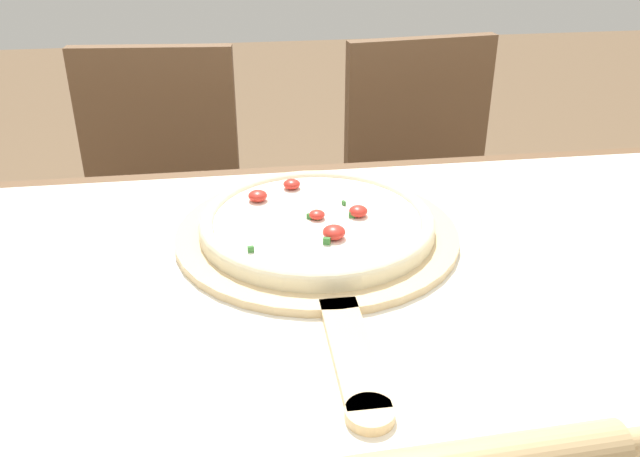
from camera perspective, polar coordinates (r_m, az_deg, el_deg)
The scene contains 6 objects.
dining_table at distance 0.94m, azimuth 4.60°, elevation -10.76°, with size 1.37×0.85×0.76m.
towel_cloth at distance 0.88m, azimuth 4.88°, elevation -4.89°, with size 1.29×0.77×0.00m.
pizza_peel at distance 0.96m, azimuth -0.09°, elevation -0.96°, with size 0.41×0.60×0.01m.
pizza at distance 0.97m, azimuth -0.26°, elevation 0.55°, with size 0.34×0.34×0.04m.
chair_left at distance 1.69m, azimuth -13.32°, elevation 1.58°, with size 0.44×0.44×0.88m.
chair_right at distance 1.75m, azimuth 8.95°, elevation 2.95°, with size 0.44×0.44×0.88m.
Camera 1 is at (-0.18, -0.72, 1.23)m, focal length 38.00 mm.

